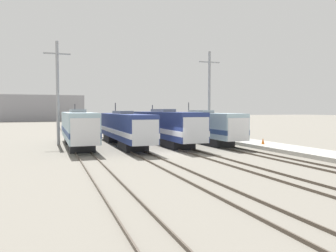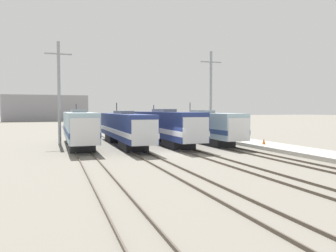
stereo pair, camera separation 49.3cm
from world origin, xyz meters
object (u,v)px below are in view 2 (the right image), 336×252
at_px(catenary_tower_right, 211,94).
at_px(traffic_cone, 264,141).
at_px(locomotive_center_right, 165,126).
at_px(locomotive_far_right, 204,126).
at_px(locomotive_far_left, 79,128).
at_px(locomotive_center_left, 124,128).
at_px(catenary_tower_left, 59,91).

xyz_separation_m(catenary_tower_right, traffic_cone, (1.05, -11.02, -5.70)).
bearing_deg(locomotive_center_right, traffic_cone, -38.41).
xyz_separation_m(locomotive_far_right, catenary_tower_right, (2.97, 3.99, 4.27)).
height_order(locomotive_far_left, catenary_tower_right, catenary_tower_right).
distance_m(locomotive_far_left, locomotive_far_right, 15.35).
height_order(locomotive_center_right, catenary_tower_right, catenary_tower_right).
relative_size(locomotive_center_right, catenary_tower_right, 1.58).
xyz_separation_m(locomotive_far_left, locomotive_center_right, (10.23, -0.20, 0.02)).
relative_size(locomotive_center_left, locomotive_far_right, 1.10).
relative_size(locomotive_far_right, catenary_tower_right, 1.45).
bearing_deg(locomotive_far_left, traffic_cone, -21.01).
xyz_separation_m(catenary_tower_left, catenary_tower_right, (20.33, 0.00, 0.00)).
relative_size(locomotive_far_left, traffic_cone, 25.67).
bearing_deg(locomotive_far_left, catenary_tower_right, 11.06).
distance_m(locomotive_far_left, locomotive_center_left, 5.13).
bearing_deg(locomotive_far_right, locomotive_center_right, 177.65).
bearing_deg(locomotive_center_left, locomotive_far_right, -0.52).
xyz_separation_m(locomotive_center_left, catenary_tower_left, (-7.13, 3.89, 4.31)).
height_order(locomotive_center_right, catenary_tower_left, catenary_tower_left).
distance_m(catenary_tower_right, traffic_cone, 12.45).
xyz_separation_m(locomotive_far_left, catenary_tower_left, (-2.02, 3.58, 4.22)).
relative_size(catenary_tower_left, traffic_cone, 18.72).
height_order(locomotive_center_left, locomotive_center_right, locomotive_center_left).
distance_m(catenary_tower_left, traffic_cone, 24.72).
bearing_deg(locomotive_far_right, catenary_tower_left, 167.07).
distance_m(locomotive_far_right, catenary_tower_right, 6.55).
bearing_deg(locomotive_far_right, locomotive_center_left, 179.48).
xyz_separation_m(locomotive_center_left, catenary_tower_right, (13.20, 3.89, 4.31)).
bearing_deg(catenary_tower_left, locomotive_center_right, -17.13).
distance_m(locomotive_far_left, locomotive_center_right, 10.23).
height_order(locomotive_far_left, catenary_tower_left, catenary_tower_left).
xyz_separation_m(locomotive_far_right, catenary_tower_left, (-17.36, 3.99, 4.27)).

